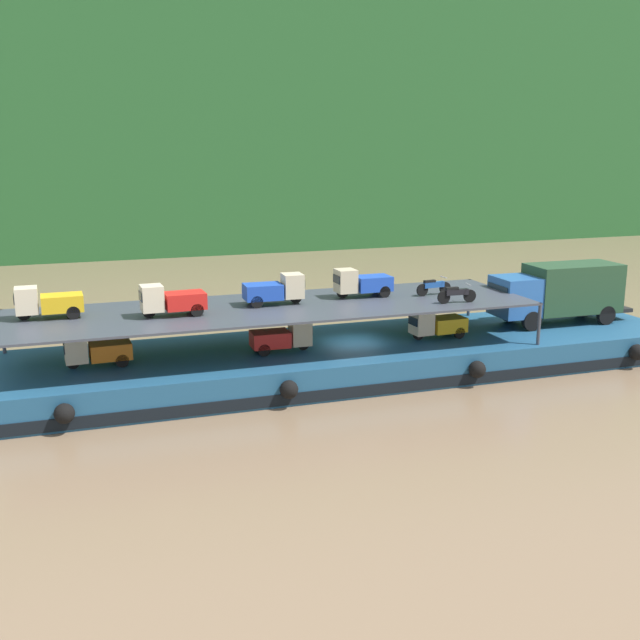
# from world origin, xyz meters

# --- Properties ---
(ground_plane) EXTENTS (400.00, 400.00, 0.00)m
(ground_plane) POSITION_xyz_m (0.00, 0.00, 0.00)
(ground_plane) COLOR #7F664C
(hillside_far_bank) EXTENTS (118.03, 39.71, 31.02)m
(hillside_far_bank) POSITION_xyz_m (0.00, 58.58, 17.47)
(hillside_far_bank) COLOR #235628
(hillside_far_bank) RESTS_ON ground
(cargo_barge) EXTENTS (32.95, 8.08, 1.50)m
(cargo_barge) POSITION_xyz_m (0.00, -0.03, 0.75)
(cargo_barge) COLOR navy
(cargo_barge) RESTS_ON ground
(covered_lorry) EXTENTS (7.89, 2.40, 3.10)m
(covered_lorry) POSITION_xyz_m (11.49, 0.13, 3.19)
(covered_lorry) COLOR #285BA3
(covered_lorry) RESTS_ON cargo_barge
(cargo_rack) EXTENTS (23.75, 6.66, 2.00)m
(cargo_rack) POSITION_xyz_m (-3.80, 0.00, 3.44)
(cargo_rack) COLOR #383D47
(cargo_rack) RESTS_ON cargo_barge
(mini_truck_lower_stern) EXTENTS (2.78, 1.28, 1.38)m
(mini_truck_lower_stern) POSITION_xyz_m (-11.74, -0.22, 2.19)
(mini_truck_lower_stern) COLOR orange
(mini_truck_lower_stern) RESTS_ON cargo_barge
(mini_truck_lower_aft) EXTENTS (2.78, 1.26, 1.38)m
(mini_truck_lower_aft) POSITION_xyz_m (-3.68, -0.53, 2.19)
(mini_truck_lower_aft) COLOR red
(mini_truck_lower_aft) RESTS_ON cargo_barge
(mini_truck_lower_mid) EXTENTS (2.80, 1.30, 1.38)m
(mini_truck_lower_mid) POSITION_xyz_m (4.07, -0.57, 2.19)
(mini_truck_lower_mid) COLOR gold
(mini_truck_lower_mid) RESTS_ON cargo_barge
(mini_truck_upper_stern) EXTENTS (2.76, 1.23, 1.38)m
(mini_truck_upper_stern) POSITION_xyz_m (-13.53, 0.78, 4.19)
(mini_truck_upper_stern) COLOR gold
(mini_truck_upper_stern) RESTS_ON cargo_rack
(mini_truck_upper_mid) EXTENTS (2.78, 1.27, 1.38)m
(mini_truck_upper_mid) POSITION_xyz_m (-8.53, -0.42, 4.19)
(mini_truck_upper_mid) COLOR red
(mini_truck_upper_mid) RESTS_ON cargo_rack
(mini_truck_upper_fore) EXTENTS (2.77, 1.25, 1.38)m
(mini_truck_upper_fore) POSITION_xyz_m (-3.74, 0.41, 4.19)
(mini_truck_upper_fore) COLOR #1E47B7
(mini_truck_upper_fore) RESTS_ON cargo_rack
(mini_truck_upper_bow) EXTENTS (2.75, 1.22, 1.38)m
(mini_truck_upper_bow) POSITION_xyz_m (0.69, 0.76, 4.19)
(mini_truck_upper_bow) COLOR #1E47B7
(mini_truck_upper_bow) RESTS_ON cargo_rack
(motorcycle_upper_port) EXTENTS (1.90, 0.55, 0.87)m
(motorcycle_upper_port) POSITION_xyz_m (4.29, -2.00, 3.93)
(motorcycle_upper_port) COLOR black
(motorcycle_upper_port) RESTS_ON cargo_rack
(motorcycle_upper_centre) EXTENTS (1.90, 0.55, 0.87)m
(motorcycle_upper_centre) POSITION_xyz_m (4.13, -0.00, 3.93)
(motorcycle_upper_centre) COLOR black
(motorcycle_upper_centre) RESTS_ON cargo_rack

